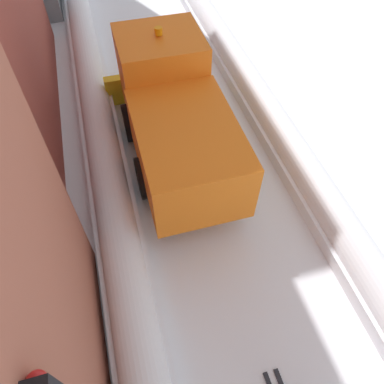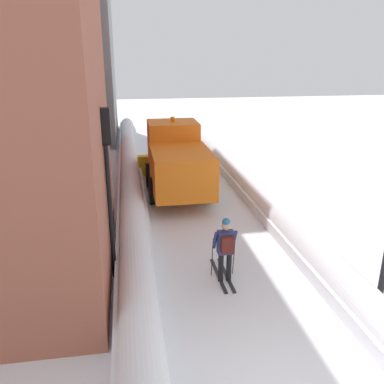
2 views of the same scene
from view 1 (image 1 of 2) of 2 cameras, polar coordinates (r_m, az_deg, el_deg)
name	(u,v)px [view 1 (image 1 of 2)]	position (r m, az deg, el deg)	size (l,w,h in m)	color
ground_plane	(207,183)	(9.80, 2.46, 1.36)	(80.00, 80.00, 0.00)	white
snowbank_left	(112,194)	(9.28, -12.64, -0.37)	(1.10, 36.00, 0.95)	white
snowbank_right	(295,157)	(10.41, 16.08, 5.31)	(1.10, 36.00, 0.90)	white
plow_truck	(174,114)	(9.54, -2.87, 12.23)	(3.20, 5.98, 3.12)	orange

